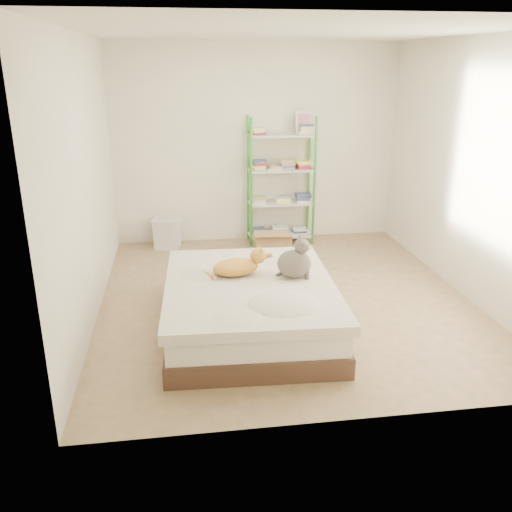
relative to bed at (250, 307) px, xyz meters
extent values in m
cube|color=tan|center=(0.46, 0.68, -0.24)|extent=(3.80, 4.20, 0.01)
cube|color=silver|center=(0.46, 0.68, 2.36)|extent=(3.80, 4.20, 0.01)
cube|color=white|center=(0.46, 2.78, 1.06)|extent=(3.80, 0.01, 2.60)
cube|color=white|center=(0.46, -1.42, 1.06)|extent=(3.80, 0.01, 2.60)
cube|color=white|center=(-1.44, 0.68, 1.06)|extent=(0.01, 4.20, 2.60)
cube|color=white|center=(2.36, 0.68, 1.06)|extent=(0.01, 4.20, 2.60)
cube|color=#412C21|center=(0.00, 0.00, -0.15)|extent=(1.56, 1.91, 0.18)
cube|color=white|center=(0.00, 0.00, 0.05)|extent=(1.51, 1.85, 0.20)
cube|color=silver|center=(0.00, 0.00, 0.19)|extent=(1.59, 1.95, 0.09)
cylinder|color=green|center=(0.34, 2.40, 0.61)|extent=(0.04, 0.04, 1.70)
cylinder|color=green|center=(0.34, 2.72, 0.61)|extent=(0.04, 0.04, 1.70)
cylinder|color=green|center=(1.18, 2.40, 0.61)|extent=(0.04, 0.04, 1.70)
cylinder|color=green|center=(1.18, 2.72, 0.61)|extent=(0.04, 0.04, 1.70)
cube|color=silver|center=(0.76, 2.56, -0.14)|extent=(0.86, 0.34, 0.02)
cube|color=silver|center=(0.76, 2.56, 0.31)|extent=(0.86, 0.34, 0.02)
cube|color=silver|center=(0.76, 2.56, 0.76)|extent=(0.86, 0.34, 0.02)
cube|color=silver|center=(0.76, 2.56, 1.21)|extent=(0.86, 0.34, 0.02)
cube|color=#B8262F|center=(0.46, 2.56, -0.08)|extent=(0.20, 0.16, 0.09)
cube|color=#B8262F|center=(0.76, 2.56, -0.08)|extent=(0.20, 0.16, 0.09)
cube|color=#B8262F|center=(1.06, 2.56, -0.08)|extent=(0.20, 0.16, 0.09)
cube|color=#B8262F|center=(0.46, 2.56, 0.37)|extent=(0.20, 0.16, 0.09)
cube|color=#B8262F|center=(0.76, 2.56, 0.37)|extent=(0.20, 0.16, 0.09)
cube|color=#B8262F|center=(1.06, 2.56, 0.37)|extent=(0.20, 0.16, 0.09)
cube|color=#B8262F|center=(0.46, 2.56, 0.82)|extent=(0.20, 0.16, 0.09)
cube|color=#B8262F|center=(0.66, 2.56, 0.82)|extent=(0.20, 0.16, 0.09)
cube|color=#B8262F|center=(0.86, 2.56, 0.82)|extent=(0.20, 0.16, 0.09)
cube|color=#B8262F|center=(1.06, 2.56, 0.82)|extent=(0.20, 0.16, 0.09)
cube|color=#B8262F|center=(0.46, 2.56, 1.27)|extent=(0.20, 0.16, 0.09)
cube|color=#B8262F|center=(1.06, 2.56, 1.27)|extent=(0.20, 0.16, 0.09)
cube|color=silver|center=(1.07, 2.61, 1.36)|extent=(0.22, 0.09, 0.28)
cube|color=red|center=(1.07, 2.60, 1.36)|extent=(0.17, 0.06, 0.21)
cube|color=tan|center=(0.55, 1.93, -0.08)|extent=(0.47, 0.38, 0.31)
cube|color=#592E85|center=(0.56, 1.75, -0.09)|extent=(0.27, 0.02, 0.07)
cube|color=tan|center=(0.55, 1.75, 0.07)|extent=(0.45, 0.16, 0.10)
cube|color=silver|center=(-0.77, 2.53, -0.06)|extent=(0.36, 0.33, 0.37)
cube|color=silver|center=(-0.77, 2.53, 0.14)|extent=(0.40, 0.37, 0.03)
camera|label=1|loc=(-0.59, -4.45, 2.10)|focal=38.00mm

